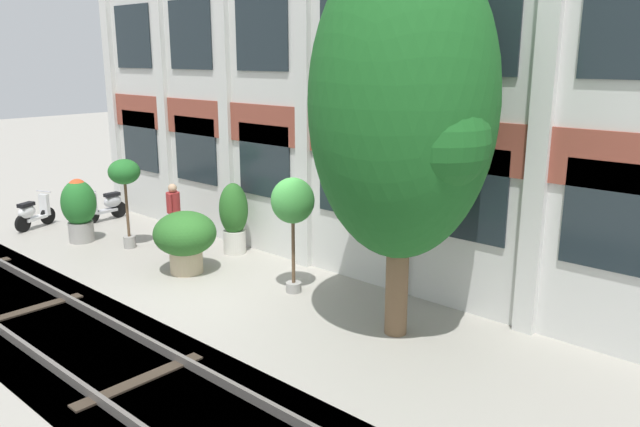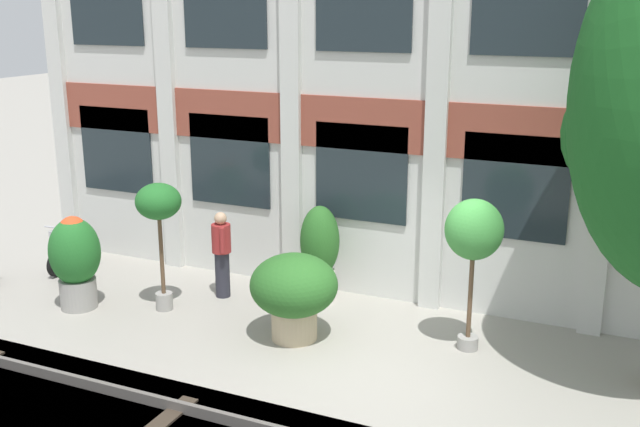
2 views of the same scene
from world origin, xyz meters
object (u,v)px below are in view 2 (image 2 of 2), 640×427
potted_plant_tall_urn (474,233)px  potted_plant_terracotta_small (159,209)px  potted_plant_stone_basin (320,248)px  potted_plant_fluted_column (294,290)px  resident_by_doorway (222,252)px  potted_plant_ribbed_drum (75,257)px  scooter_second_parked (73,247)px

potted_plant_tall_urn → potted_plant_terracotta_small: bearing=-173.1°
potted_plant_stone_basin → potted_plant_fluted_column: size_ratio=1.26×
potted_plant_terracotta_small → potted_plant_stone_basin: potted_plant_terracotta_small is taller
potted_plant_stone_basin → potted_plant_fluted_column: bearing=-79.8°
potted_plant_terracotta_small → resident_by_doorway: 1.46m
potted_plant_terracotta_small → potted_plant_ribbed_drum: size_ratio=1.36×
potted_plant_ribbed_drum → potted_plant_fluted_column: (3.95, 0.40, -0.11)m
potted_plant_terracotta_small → potted_plant_tall_urn: potted_plant_tall_urn is taller
potted_plant_ribbed_drum → potted_plant_fluted_column: 3.97m
potted_plant_fluted_column → potted_plant_tall_urn: bearing=16.4°
potted_plant_tall_urn → resident_by_doorway: (-4.51, 0.31, -1.00)m
potted_plant_fluted_column → scooter_second_parked: potted_plant_fluted_column is taller
potted_plant_ribbed_drum → scooter_second_parked: size_ratio=1.18×
potted_plant_terracotta_small → potted_plant_fluted_column: potted_plant_terracotta_small is taller
potted_plant_fluted_column → resident_by_doorway: resident_by_doorway is taller
potted_plant_stone_basin → potted_plant_terracotta_small: bearing=-146.7°
resident_by_doorway → potted_plant_stone_basin: bearing=161.8°
scooter_second_parked → resident_by_doorway: bearing=84.6°
potted_plant_tall_urn → scooter_second_parked: potted_plant_tall_urn is taller
potted_plant_ribbed_drum → potted_plant_fluted_column: bearing=5.7°
potted_plant_ribbed_drum → potted_plant_tall_urn: size_ratio=0.70×
potted_plant_stone_basin → potted_plant_tall_urn: bearing=-17.0°
potted_plant_terracotta_small → potted_plant_fluted_column: bearing=-3.1°
potted_plant_fluted_column → potted_plant_stone_basin: bearing=100.2°
potted_plant_fluted_column → scooter_second_parked: (-5.44, 1.16, -0.38)m
potted_plant_stone_basin → potted_plant_tall_urn: size_ratio=0.73×
potted_plant_stone_basin → potted_plant_fluted_column: 1.66m
potted_plant_tall_urn → potted_plant_fluted_column: 2.86m
potted_plant_stone_basin → scooter_second_parked: potted_plant_stone_basin is taller
potted_plant_tall_urn → potted_plant_fluted_column: (-2.57, -0.75, -1.02)m
potted_plant_terracotta_small → potted_plant_tall_urn: size_ratio=0.95×
potted_plant_tall_urn → resident_by_doorway: bearing=176.0°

